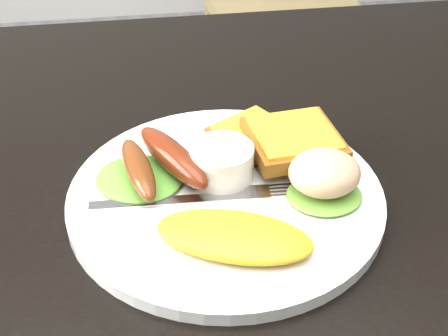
% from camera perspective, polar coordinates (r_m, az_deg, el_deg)
% --- Properties ---
extents(dining_table, '(1.20, 0.80, 0.04)m').
position_cam_1_polar(dining_table, '(0.63, 6.09, -1.65)').
color(dining_table, black).
rests_on(dining_table, ground).
extents(person, '(0.54, 0.40, 1.38)m').
position_cam_1_polar(person, '(1.17, 1.25, 14.77)').
color(person, navy).
rests_on(person, ground).
extents(plate, '(0.29, 0.29, 0.01)m').
position_cam_1_polar(plate, '(0.58, 0.15, -2.67)').
color(plate, white).
rests_on(plate, dining_table).
extents(lettuce_left, '(0.10, 0.10, 0.01)m').
position_cam_1_polar(lettuce_left, '(0.59, -7.74, -0.95)').
color(lettuce_left, '#45951F').
rests_on(lettuce_left, plate).
extents(lettuce_right, '(0.07, 0.06, 0.01)m').
position_cam_1_polar(lettuce_right, '(0.57, 9.14, -2.45)').
color(lettuce_right, '#4B9335').
rests_on(lettuce_right, plate).
extents(omelette, '(0.14, 0.11, 0.02)m').
position_cam_1_polar(omelette, '(0.51, 0.95, -6.25)').
color(omelette, yellow).
rests_on(omelette, plate).
extents(sausage_a, '(0.04, 0.10, 0.02)m').
position_cam_1_polar(sausage_a, '(0.57, -7.84, -0.10)').
color(sausage_a, brown).
rests_on(sausage_a, lettuce_left).
extents(sausage_b, '(0.07, 0.11, 0.03)m').
position_cam_1_polar(sausage_b, '(0.58, -4.70, 1.04)').
color(sausage_b, brown).
rests_on(sausage_b, lettuce_left).
extents(ramekin, '(0.07, 0.07, 0.03)m').
position_cam_1_polar(ramekin, '(0.58, -0.21, 0.43)').
color(ramekin, white).
rests_on(ramekin, plate).
extents(toast_a, '(0.10, 0.10, 0.01)m').
position_cam_1_polar(toast_a, '(0.64, 2.72, 2.98)').
color(toast_a, brown).
rests_on(toast_a, plate).
extents(toast_b, '(0.09, 0.09, 0.01)m').
position_cam_1_polar(toast_b, '(0.61, 6.37, 2.51)').
color(toast_b, brown).
rests_on(toast_b, toast_a).
extents(potato_salad, '(0.08, 0.07, 0.04)m').
position_cam_1_polar(potato_salad, '(0.56, 9.17, -0.42)').
color(potato_salad, beige).
rests_on(potato_salad, lettuce_right).
extents(fork, '(0.14, 0.02, 0.00)m').
position_cam_1_polar(fork, '(0.56, -5.16, -3.07)').
color(fork, '#ADAFB7').
rests_on(fork, plate).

